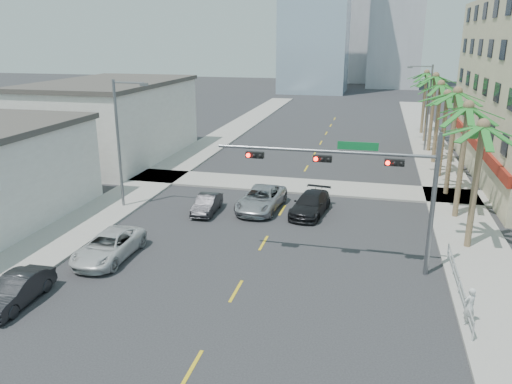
% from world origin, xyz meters
% --- Properties ---
extents(ground, '(260.00, 260.00, 0.00)m').
position_xyz_m(ground, '(0.00, 0.00, 0.00)').
color(ground, '#262628').
rests_on(ground, ground).
extents(sidewalk_right, '(4.00, 120.00, 0.15)m').
position_xyz_m(sidewalk_right, '(12.00, 20.00, 0.07)').
color(sidewalk_right, gray).
rests_on(sidewalk_right, ground).
extents(sidewalk_left, '(4.00, 120.00, 0.15)m').
position_xyz_m(sidewalk_left, '(-12.00, 20.00, 0.07)').
color(sidewalk_left, gray).
rests_on(sidewalk_left, ground).
extents(sidewalk_cross, '(80.00, 4.00, 0.15)m').
position_xyz_m(sidewalk_cross, '(0.00, 22.00, 0.07)').
color(sidewalk_cross, gray).
rests_on(sidewalk_cross, ground).
extents(building_left_far, '(11.00, 18.00, 7.20)m').
position_xyz_m(building_left_far, '(-19.50, 28.00, 3.60)').
color(building_left_far, beige).
rests_on(building_left_far, ground).
extents(traffic_signal_mast, '(11.12, 0.54, 7.20)m').
position_xyz_m(traffic_signal_mast, '(5.78, 7.95, 5.06)').
color(traffic_signal_mast, slate).
rests_on(traffic_signal_mast, ground).
extents(palm_tree_0, '(4.80, 4.80, 7.80)m').
position_xyz_m(palm_tree_0, '(11.60, 12.00, 7.08)').
color(palm_tree_0, brown).
rests_on(palm_tree_0, ground).
extents(palm_tree_1, '(4.80, 4.80, 8.16)m').
position_xyz_m(palm_tree_1, '(11.60, 17.20, 7.43)').
color(palm_tree_1, brown).
rests_on(palm_tree_1, ground).
extents(palm_tree_2, '(4.80, 4.80, 8.52)m').
position_xyz_m(palm_tree_2, '(11.60, 22.40, 7.78)').
color(palm_tree_2, brown).
rests_on(palm_tree_2, ground).
extents(palm_tree_3, '(4.80, 4.80, 7.80)m').
position_xyz_m(palm_tree_3, '(11.60, 27.60, 7.08)').
color(palm_tree_3, brown).
rests_on(palm_tree_3, ground).
extents(palm_tree_4, '(4.80, 4.80, 8.16)m').
position_xyz_m(palm_tree_4, '(11.60, 32.80, 7.43)').
color(palm_tree_4, brown).
rests_on(palm_tree_4, ground).
extents(palm_tree_5, '(4.80, 4.80, 8.52)m').
position_xyz_m(palm_tree_5, '(11.60, 38.00, 7.78)').
color(palm_tree_5, brown).
rests_on(palm_tree_5, ground).
extents(palm_tree_6, '(4.80, 4.80, 7.80)m').
position_xyz_m(palm_tree_6, '(11.60, 43.20, 7.08)').
color(palm_tree_6, brown).
rests_on(palm_tree_6, ground).
extents(palm_tree_7, '(4.80, 4.80, 8.16)m').
position_xyz_m(palm_tree_7, '(11.60, 48.40, 7.43)').
color(palm_tree_7, brown).
rests_on(palm_tree_7, ground).
extents(streetlight_left, '(2.55, 0.25, 9.00)m').
position_xyz_m(streetlight_left, '(-11.00, 14.00, 5.06)').
color(streetlight_left, slate).
rests_on(streetlight_left, ground).
extents(streetlight_right, '(2.55, 0.25, 9.00)m').
position_xyz_m(streetlight_right, '(11.00, 38.00, 5.06)').
color(streetlight_right, slate).
rests_on(streetlight_right, ground).
extents(guardrail, '(0.08, 8.08, 1.00)m').
position_xyz_m(guardrail, '(10.30, 6.00, 0.67)').
color(guardrail, silver).
rests_on(guardrail, ground).
extents(car_parked_mid, '(1.57, 4.18, 1.36)m').
position_xyz_m(car_parked_mid, '(-9.40, 0.53, 0.68)').
color(car_parked_mid, black).
rests_on(car_parked_mid, ground).
extents(car_parked_far, '(2.41, 5.18, 1.44)m').
position_xyz_m(car_parked_far, '(-7.80, 5.94, 0.72)').
color(car_parked_far, silver).
rests_on(car_parked_far, ground).
extents(car_lane_left, '(1.47, 3.84, 1.25)m').
position_xyz_m(car_lane_left, '(-5.00, 14.33, 0.63)').
color(car_lane_left, black).
rests_on(car_lane_left, ground).
extents(car_lane_center, '(3.00, 5.80, 1.56)m').
position_xyz_m(car_lane_center, '(-1.50, 15.85, 0.78)').
color(car_lane_center, '#B3B3B8').
rests_on(car_lane_center, ground).
extents(car_lane_right, '(2.67, 5.20, 1.44)m').
position_xyz_m(car_lane_right, '(2.00, 15.72, 0.72)').
color(car_lane_right, black).
rests_on(car_lane_right, ground).
extents(pedestrian, '(0.74, 0.68, 1.69)m').
position_xyz_m(pedestrian, '(10.30, 3.30, 1.00)').
color(pedestrian, silver).
rests_on(pedestrian, sidewalk_right).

